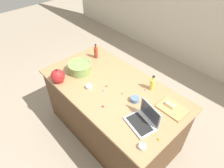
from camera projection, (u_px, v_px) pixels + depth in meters
The scene contains 21 objects.
ground_plane at pixel (112, 130), 3.05m from camera, with size 12.00×12.00×0.00m, color gray.
wall_back at pixel (215, 7), 3.44m from camera, with size 8.00×0.10×2.60m, color beige.
island_counter at pixel (112, 111), 2.76m from camera, with size 1.90×1.03×0.90m.
laptop at pixel (143, 120), 2.01m from camera, with size 0.35×0.29×0.22m.
mixing_bowl_large at pixel (80, 67), 2.65m from camera, with size 0.31×0.31×0.14m.
bottle_oil at pixel (152, 84), 2.39m from camera, with size 0.07×0.07×0.20m.
bottle_soy at pixel (96, 52), 2.91m from camera, with size 0.06×0.06×0.22m.
kettle at pixel (58, 76), 2.50m from camera, with size 0.21×0.18×0.20m.
cutting_board at pixel (172, 109), 2.18m from camera, with size 0.31×0.22×0.02m, color #AD7F4C.
butter_stick_left at pixel (170, 105), 2.18m from camera, with size 0.11×0.04×0.04m, color #F4E58C.
ramekin_small at pixel (89, 87), 2.44m from camera, with size 0.08×0.08×0.04m, color beige.
ramekin_medium at pixel (135, 99), 2.27m from camera, with size 0.10×0.10×0.05m, color slate.
ramekin_wide at pixel (142, 147), 1.81m from camera, with size 0.07×0.07×0.04m, color beige.
candy_0 at pixel (159, 139), 1.88m from camera, with size 0.02×0.02×0.02m, color yellow.
candy_1 at pixel (122, 93), 2.36m from camera, with size 0.02×0.02×0.02m, color orange.
candy_2 at pixel (103, 91), 2.40m from camera, with size 0.02×0.02×0.02m, color blue.
candy_3 at pixel (89, 73), 2.67m from camera, with size 0.02×0.02×0.02m, color red.
candy_4 at pixel (103, 106), 2.20m from camera, with size 0.02×0.02×0.02m, color red.
candy_5 at pixel (106, 86), 2.46m from camera, with size 0.02×0.02×0.02m, color red.
candy_6 at pixel (153, 85), 2.48m from camera, with size 0.02×0.02×0.02m, color red.
candy_8 at pixel (145, 90), 2.41m from camera, with size 0.01×0.01×0.01m, color #CC3399.
Camera 1 is at (1.36, -1.24, 2.55)m, focal length 31.58 mm.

